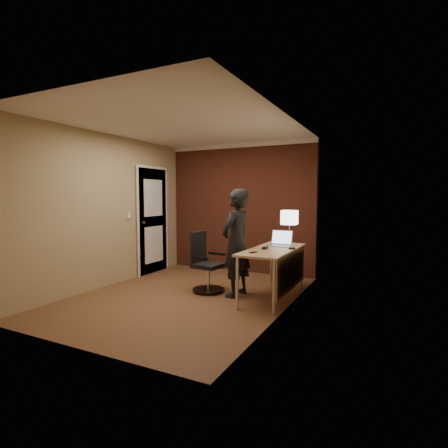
# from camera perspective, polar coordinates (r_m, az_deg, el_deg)

# --- Properties ---
(room) EXTENTS (4.00, 4.00, 4.00)m
(room) POSITION_cam_1_polar(r_m,az_deg,el_deg) (6.60, -1.00, 3.56)
(room) COLOR brown
(room) RESTS_ON ground
(desk) EXTENTS (0.60, 1.50, 0.73)m
(desk) POSITION_cam_1_polar(r_m,az_deg,el_deg) (5.09, 8.73, -5.47)
(desk) COLOR #D8AF7C
(desk) RESTS_ON ground
(desk_lamp) EXTENTS (0.22, 0.22, 0.54)m
(desk_lamp) POSITION_cam_1_polar(r_m,az_deg,el_deg) (5.51, 10.63, 0.98)
(desk_lamp) COLOR silver
(desk_lamp) RESTS_ON desk
(laptop) EXTENTS (0.34, 0.28, 0.23)m
(laptop) POSITION_cam_1_polar(r_m,az_deg,el_deg) (5.39, 9.22, -2.85)
(laptop) COLOR silver
(laptop) RESTS_ON desk
(mouse) EXTENTS (0.06, 0.10, 0.03)m
(mouse) POSITION_cam_1_polar(r_m,az_deg,el_deg) (5.02, 6.71, -3.92)
(mouse) COLOR black
(mouse) RESTS_ON desk
(phone) EXTENTS (0.09, 0.13, 0.01)m
(phone) POSITION_cam_1_polar(r_m,az_deg,el_deg) (4.70, 4.77, -4.63)
(phone) COLOR black
(phone) RESTS_ON desk
(wallet) EXTENTS (0.11, 0.13, 0.02)m
(wallet) POSITION_cam_1_polar(r_m,az_deg,el_deg) (5.12, 11.00, -3.87)
(wallet) COLOR black
(wallet) RESTS_ON desk
(office_chair) EXTENTS (0.49, 0.54, 0.91)m
(office_chair) POSITION_cam_1_polar(r_m,az_deg,el_deg) (5.48, -3.06, -6.83)
(office_chair) COLOR black
(office_chair) RESTS_ON ground
(person) EXTENTS (0.45, 0.62, 1.59)m
(person) POSITION_cam_1_polar(r_m,az_deg,el_deg) (5.17, 1.99, -3.08)
(person) COLOR black
(person) RESTS_ON ground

